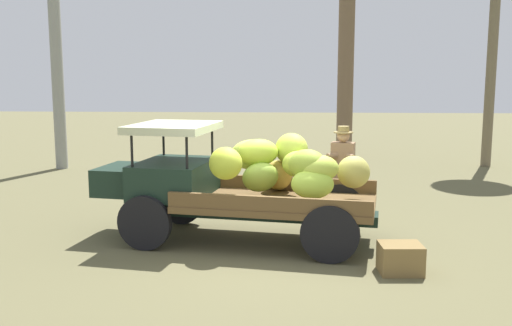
{
  "coord_description": "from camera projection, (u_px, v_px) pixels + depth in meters",
  "views": [
    {
      "loc": [
        -0.33,
        8.78,
        2.69
      ],
      "look_at": [
        0.15,
        -0.29,
        1.27
      ],
      "focal_mm": 41.27,
      "sensor_mm": 36.0,
      "label": 1
    }
  ],
  "objects": [
    {
      "name": "ground_plane",
      "position": [
        265.0,
        247.0,
        9.09
      ],
      "size": [
        60.0,
        60.0,
        0.0
      ],
      "primitive_type": "plane",
      "color": "brown"
    },
    {
      "name": "truck",
      "position": [
        233.0,
        181.0,
        9.35
      ],
      "size": [
        4.62,
        2.35,
        1.86
      ],
      "rotation": [
        0.0,
        0.0,
        -0.17
      ],
      "color": "black",
      "rests_on": "ground"
    },
    {
      "name": "farmer",
      "position": [
        343.0,
        169.0,
        10.35
      ],
      "size": [
        0.53,
        0.49,
        1.74
      ],
      "rotation": [
        0.0,
        0.0,
        1.32
      ],
      "color": "#BBB7A1",
      "rests_on": "ground"
    },
    {
      "name": "wooden_crate",
      "position": [
        400.0,
        258.0,
        7.9
      ],
      "size": [
        0.59,
        0.49,
        0.4
      ],
      "primitive_type": "cube",
      "rotation": [
        0.0,
        0.0,
        0.06
      ],
      "color": "olive",
      "rests_on": "ground"
    },
    {
      "name": "loose_banana_bunch",
      "position": [
        323.0,
        210.0,
        10.92
      ],
      "size": [
        0.58,
        0.46,
        0.31
      ],
      "primitive_type": "ellipsoid",
      "rotation": [
        0.0,
        0.04,
        0.3
      ],
      "color": "#8EB42B",
      "rests_on": "ground"
    }
  ]
}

